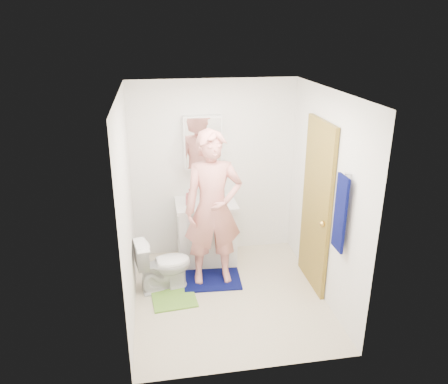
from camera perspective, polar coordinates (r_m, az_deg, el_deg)
The scene contains 22 objects.
floor at distance 5.35m, azimuth 0.67°, elevation -13.53°, with size 2.20×2.40×0.02m, color beige.
ceiling at distance 4.45m, azimuth 0.80°, elevation 13.09°, with size 2.20×2.40×0.02m, color white.
wall_back at distance 5.89m, azimuth -1.36°, elevation 2.98°, with size 2.20×0.02×2.40m, color white.
wall_front at distance 3.70m, azimuth 4.09°, elevation -8.54°, with size 2.20×0.02×2.40m, color white.
wall_left at distance 4.71m, azimuth -12.68°, elevation -2.29°, with size 0.02×2.40×2.40m, color white.
wall_right at distance 5.07m, azimuth 13.17°, elevation -0.64°, with size 0.02×2.40×2.40m, color white.
vanity_cabinet at distance 5.90m, azimuth -2.33°, elevation -5.39°, with size 0.75×0.55×0.80m, color white.
countertop at distance 5.73m, azimuth -2.39°, elevation -1.58°, with size 0.79×0.59×0.05m, color white.
sink_basin at distance 5.72m, azimuth -2.39°, elevation -1.44°, with size 0.40×0.40×0.03m, color white.
faucet at distance 5.86m, azimuth -2.63°, elevation -0.14°, with size 0.03×0.03×0.12m, color silver.
medicine_cabinet at distance 5.69m, azimuth -2.80°, elevation 6.51°, with size 0.50×0.12×0.70m, color white.
mirror_panel at distance 5.63m, azimuth -2.72°, elevation 6.36°, with size 0.46×0.01×0.66m, color white.
door at distance 5.25m, azimuth 11.95°, elevation -1.85°, with size 0.05×0.80×2.05m, color olive.
door_knob at distance 4.99m, azimuth 12.75°, elevation -4.07°, with size 0.07×0.07×0.07m, color gold.
towel at distance 4.54m, azimuth 14.95°, elevation -2.73°, with size 0.03×0.24×0.80m, color #070C49.
towel_hook at distance 4.41m, azimuth 15.93°, elevation 2.32°, with size 0.02×0.02×0.06m, color silver.
toilet at distance 5.36m, azimuth -7.90°, elevation -9.34°, with size 0.37×0.65×0.67m, color white.
bath_mat at distance 5.62m, azimuth -1.55°, elevation -11.39°, with size 0.71×0.51×0.02m, color #070C49.
green_rug at distance 5.31m, azimuth -6.51°, elevation -13.74°, with size 0.50×0.43×0.02m, color #6BA637.
soap_dispenser at distance 5.63m, azimuth -4.52°, elevation -0.62°, with size 0.09×0.10×0.21m, color #CA5E63.
toothbrush_cup at distance 5.81m, azimuth -1.52°, elevation -0.48°, with size 0.11×0.11×0.09m, color #68397E.
man at distance 5.18m, azimuth -1.43°, elevation -2.24°, with size 0.70×0.46×1.91m, color #D9847A.
Camera 1 is at (-0.79, -4.33, 3.02)m, focal length 35.00 mm.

